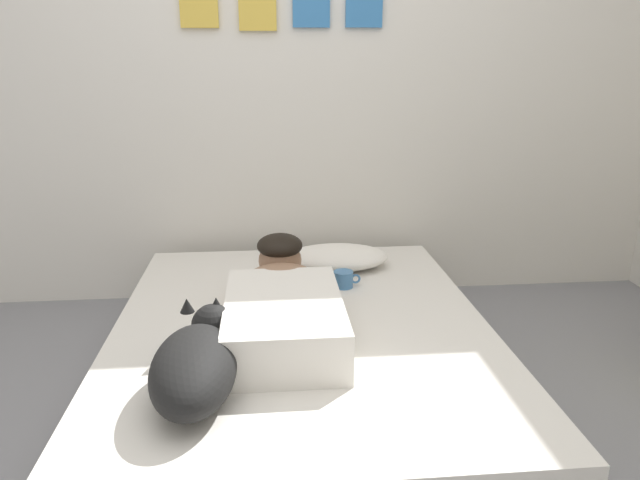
{
  "coord_description": "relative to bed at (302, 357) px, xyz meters",
  "views": [
    {
      "loc": [
        -0.1,
        -1.54,
        1.3
      ],
      "look_at": [
        0.12,
        0.84,
        0.56
      ],
      "focal_mm": 32.41,
      "sensor_mm": 36.0,
      "label": 1
    }
  ],
  "objects": [
    {
      "name": "back_wall",
      "position": [
        -0.02,
        1.1,
        1.1
      ],
      "size": [
        4.22,
        0.12,
        2.5
      ],
      "color": "silver",
      "rests_on": "ground"
    },
    {
      "name": "bed",
      "position": [
        0.0,
        0.0,
        0.0
      ],
      "size": [
        1.52,
        1.91,
        0.31
      ],
      "color": "#4C4742",
      "rests_on": "ground"
    },
    {
      "name": "pillow",
      "position": [
        0.21,
        0.61,
        0.21
      ],
      "size": [
        0.52,
        0.32,
        0.11
      ],
      "primitive_type": "ellipsoid",
      "color": "white",
      "rests_on": "bed"
    },
    {
      "name": "person_lying",
      "position": [
        -0.07,
        -0.04,
        0.26
      ],
      "size": [
        0.43,
        0.92,
        0.27
      ],
      "color": "silver",
      "rests_on": "bed"
    },
    {
      "name": "dog",
      "position": [
        -0.35,
        -0.48,
        0.26
      ],
      "size": [
        0.26,
        0.57,
        0.21
      ],
      "color": "black",
      "rests_on": "bed"
    },
    {
      "name": "coffee_cup",
      "position": [
        0.22,
        0.35,
        0.19
      ],
      "size": [
        0.13,
        0.09,
        0.07
      ],
      "color": "teal",
      "rests_on": "bed"
    },
    {
      "name": "cell_phone",
      "position": [
        0.01,
        -0.1,
        0.16
      ],
      "size": [
        0.07,
        0.14,
        0.01
      ],
      "primitive_type": "cube",
      "color": "black",
      "rests_on": "bed"
    }
  ]
}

